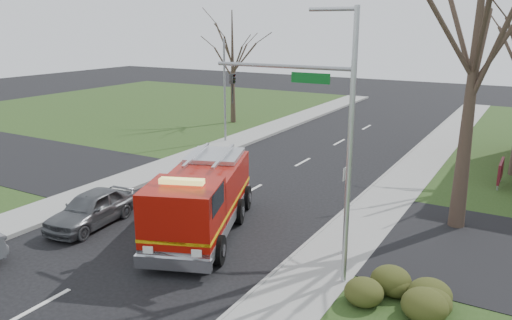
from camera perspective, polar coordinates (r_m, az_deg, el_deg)
The scene contains 12 objects.
ground at distance 19.99m, azimuth -9.45°, elevation -8.23°, with size 120.00×120.00×0.00m, color black.
sidewalk_right at distance 17.02m, azimuth 7.31°, elevation -12.23°, with size 2.40×80.00×0.15m, color gray.
sidewalk_left at distance 24.17m, azimuth -20.95°, elevation -4.68°, with size 2.40×80.00×0.15m, color gray.
health_center_sign at distance 27.46m, azimuth 26.16°, elevation -1.16°, with size 0.12×2.00×1.40m.
hedge_corner at distance 15.20m, azimuth 15.90°, elevation -14.15°, with size 2.80×2.00×0.90m, color #2C3613.
bare_tree_near at distance 20.16m, azimuth 23.93°, elevation 12.62°, with size 6.00×6.00×12.00m.
bare_tree_left at distance 40.51m, azimuth -2.71°, elevation 11.92°, with size 4.50×4.50×9.00m.
traffic_signal_mast at distance 17.18m, azimuth 6.74°, elevation 4.46°, with size 5.29×0.18×6.80m.
streetlight_pole at distance 14.70m, azimuth 10.50°, elevation 1.85°, with size 1.48×0.16×8.40m.
utility_pole_far at distance 33.95m, azimuth -3.60°, elevation 7.77°, with size 0.14×0.14×7.00m, color gray.
fire_engine at distance 19.29m, azimuth -6.29°, elevation -4.72°, with size 4.99×7.74×2.95m.
parked_car_maroon at distance 21.28m, azimuth -18.30°, elevation -5.28°, with size 1.69×4.20×1.43m, color #4E5154.
Camera 1 is at (11.87, -14.01, 7.89)m, focal length 35.00 mm.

